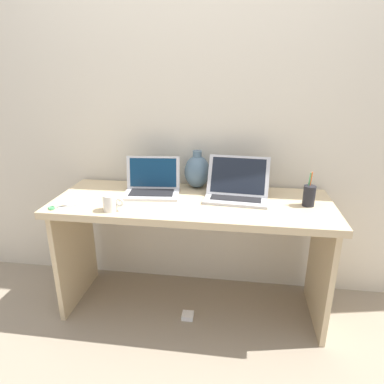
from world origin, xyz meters
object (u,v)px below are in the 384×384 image
(laptop_left, at_px, (152,184))
(power_brick, at_px, (188,316))
(green_vase, at_px, (197,171))
(laptop_right, at_px, (237,187))
(coffee_mug, at_px, (111,203))
(scissors, at_px, (57,207))
(pen_cup, at_px, (309,195))

(laptop_left, distance_m, power_brick, 0.84)
(laptop_left, xyz_separation_m, green_vase, (0.26, 0.14, 0.05))
(laptop_left, height_order, laptop_right, laptop_right)
(laptop_right, bearing_deg, coffee_mug, -156.12)
(green_vase, xyz_separation_m, scissors, (-0.71, -0.45, -0.10))
(laptop_left, xyz_separation_m, scissors, (-0.46, -0.31, -0.05))
(coffee_mug, height_order, pen_cup, pen_cup)
(laptop_left, xyz_separation_m, power_brick, (0.25, -0.21, -0.78))
(laptop_right, xyz_separation_m, pen_cup, (0.39, -0.07, -0.00))
(laptop_left, xyz_separation_m, pen_cup, (0.91, -0.08, 0.00))
(pen_cup, bearing_deg, laptop_right, 169.23)
(coffee_mug, bearing_deg, green_vase, 47.71)
(pen_cup, xyz_separation_m, power_brick, (-0.66, -0.13, -0.78))
(laptop_right, xyz_separation_m, coffee_mug, (-0.66, -0.29, -0.02))
(green_vase, bearing_deg, coffee_mug, -132.29)
(scissors, bearing_deg, coffee_mug, 0.67)
(coffee_mug, bearing_deg, laptop_right, 23.88)
(coffee_mug, bearing_deg, power_brick, 12.91)
(laptop_right, xyz_separation_m, power_brick, (-0.27, -0.20, -0.78))
(laptop_left, bearing_deg, scissors, -146.15)
(laptop_right, distance_m, scissors, 1.02)
(laptop_right, height_order, power_brick, laptop_right)
(laptop_left, bearing_deg, laptop_right, -1.10)
(green_vase, xyz_separation_m, pen_cup, (0.65, -0.23, -0.05))
(green_vase, bearing_deg, power_brick, -91.64)
(coffee_mug, relative_size, scissors, 0.82)
(laptop_right, xyz_separation_m, green_vase, (-0.26, 0.15, 0.04))
(laptop_right, relative_size, scissors, 2.77)
(laptop_right, bearing_deg, scissors, -162.97)
(laptop_right, bearing_deg, green_vase, 148.85)
(coffee_mug, distance_m, power_brick, 0.87)
(laptop_left, relative_size, coffee_mug, 3.08)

